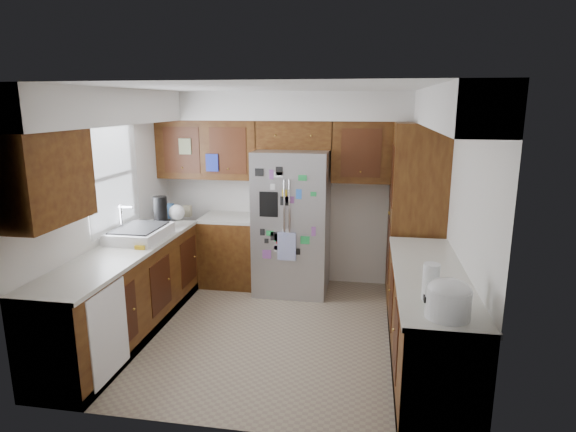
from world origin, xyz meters
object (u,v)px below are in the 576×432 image
object	(u,v)px
pantry	(416,214)
fridge	(292,222)
rice_cooker	(448,298)
paper_towel	(431,282)

from	to	relation	value
pantry	fridge	size ratio (longest dim) A/B	1.19
fridge	rice_cooker	bearing A→B (deg)	-59.87
fridge	rice_cooker	distance (m)	2.99
fridge	paper_towel	size ratio (longest dim) A/B	6.41
rice_cooker	paper_towel	xyz separation A→B (m)	(-0.08, 0.29, -0.00)
pantry	rice_cooker	size ratio (longest dim) A/B	6.76
fridge	paper_towel	bearing A→B (deg)	-58.24
pantry	paper_towel	xyz separation A→B (m)	(-0.08, -2.24, -0.01)
pantry	fridge	xyz separation A→B (m)	(-1.50, 0.05, -0.17)
fridge	rice_cooker	size ratio (longest dim) A/B	5.66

